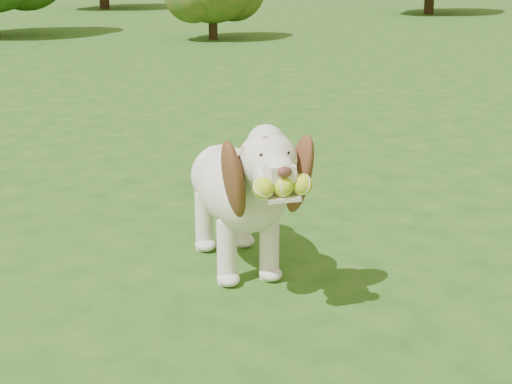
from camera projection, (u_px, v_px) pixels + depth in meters
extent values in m
plane|color=#1E4814|center=(182.00, 276.00, 3.20)|extent=(80.00, 80.00, 0.00)
ellipsoid|color=white|center=(234.00, 187.00, 3.24)|extent=(0.32, 0.59, 0.31)
ellipsoid|color=white|center=(249.00, 194.00, 3.03)|extent=(0.31, 0.31, 0.30)
ellipsoid|color=white|center=(222.00, 176.00, 3.43)|extent=(0.28, 0.28, 0.27)
cylinder|color=white|center=(258.00, 183.00, 2.90)|extent=(0.17, 0.24, 0.24)
sphere|color=white|center=(268.00, 161.00, 2.76)|extent=(0.22, 0.22, 0.21)
sphere|color=white|center=(266.00, 144.00, 2.76)|extent=(0.14, 0.14, 0.14)
cube|color=white|center=(278.00, 171.00, 2.66)|extent=(0.09, 0.13, 0.06)
ellipsoid|color=#592D28|center=(285.00, 172.00, 2.59)|extent=(0.05, 0.03, 0.04)
cube|color=white|center=(279.00, 195.00, 2.67)|extent=(0.12, 0.14, 0.01)
ellipsoid|color=brown|center=(233.00, 180.00, 2.76)|extent=(0.12, 0.20, 0.33)
ellipsoid|color=brown|center=(299.00, 174.00, 2.83)|extent=(0.12, 0.20, 0.33)
cylinder|color=white|center=(215.00, 161.00, 3.53)|extent=(0.06, 0.15, 0.12)
cylinder|color=white|center=(227.00, 252.00, 3.10)|extent=(0.08, 0.08, 0.26)
cylinder|color=white|center=(269.00, 247.00, 3.14)|extent=(0.08, 0.08, 0.26)
cylinder|color=white|center=(204.00, 221.00, 3.45)|extent=(0.08, 0.08, 0.26)
cylinder|color=white|center=(243.00, 217.00, 3.50)|extent=(0.08, 0.08, 0.26)
sphere|color=yellow|center=(263.00, 188.00, 2.61)|extent=(0.07, 0.07, 0.07)
sphere|color=yellow|center=(283.00, 186.00, 2.62)|extent=(0.07, 0.07, 0.07)
sphere|color=yellow|center=(302.00, 184.00, 2.64)|extent=(0.07, 0.07, 0.07)
cylinder|color=#382314|center=(213.00, 25.00, 11.11)|extent=(0.13, 0.13, 0.41)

